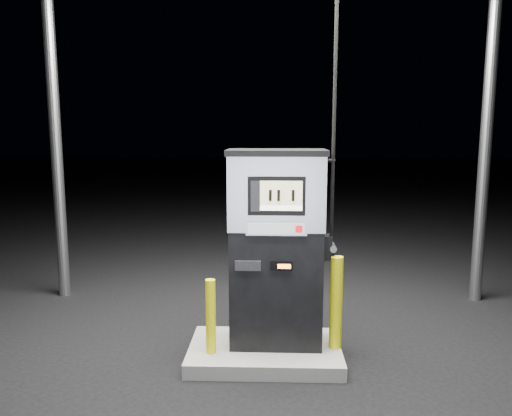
{
  "coord_description": "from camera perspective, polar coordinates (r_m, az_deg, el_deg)",
  "views": [
    {
      "loc": [
        0.08,
        -5.01,
        2.41
      ],
      "look_at": [
        -0.09,
        0.0,
        1.63
      ],
      "focal_mm": 35.0,
      "sensor_mm": 36.0,
      "label": 1
    }
  ],
  "objects": [
    {
      "name": "fuel_dispenser",
      "position": [
        5.25,
        2.38,
        -4.36
      ],
      "size": [
        1.13,
        0.62,
        4.29
      ],
      "rotation": [
        0.0,
        0.0,
        -0.01
      ],
      "color": "black",
      "rests_on": "pump_island"
    },
    {
      "name": "bollard_right",
      "position": [
        5.34,
        9.13,
        -10.62
      ],
      "size": [
        0.17,
        0.17,
        0.98
      ],
      "primitive_type": "cylinder",
      "rotation": [
        0.0,
        0.0,
        0.33
      ],
      "color": "yellow",
      "rests_on": "pump_island"
    },
    {
      "name": "bollard_left",
      "position": [
        5.21,
        -5.2,
        -12.24
      ],
      "size": [
        0.12,
        0.12,
        0.77
      ],
      "primitive_type": "cylinder",
      "rotation": [
        0.0,
        0.0,
        -0.21
      ],
      "color": "yellow",
      "rests_on": "pump_island"
    },
    {
      "name": "pump_island",
      "position": [
        5.53,
        1.02,
        -16.13
      ],
      "size": [
        1.6,
        1.0,
        0.15
      ],
      "primitive_type": "cube",
      "color": "slate",
      "rests_on": "ground"
    },
    {
      "name": "ground",
      "position": [
        5.56,
        1.02,
        -16.84
      ],
      "size": [
        80.0,
        80.0,
        0.0
      ],
      "primitive_type": "plane",
      "color": "black",
      "rests_on": "ground"
    }
  ]
}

